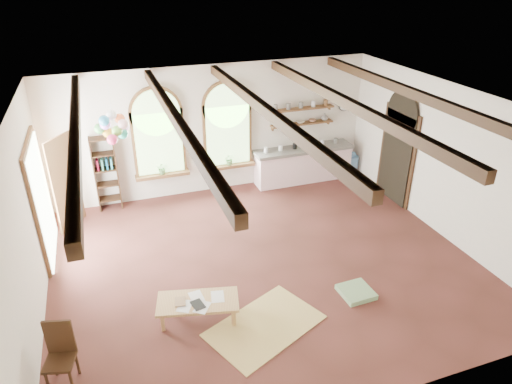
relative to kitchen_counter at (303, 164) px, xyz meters
name	(u,v)px	position (x,y,z in m)	size (l,w,h in m)	color
floor	(264,262)	(-2.30, -3.20, -0.48)	(8.00, 8.00, 0.00)	#5A2A25
ceiling_beams	(265,110)	(-2.30, -3.20, 2.62)	(6.20, 6.80, 0.18)	#311C0F
window_left	(158,136)	(-3.70, 0.23, 1.16)	(1.30, 0.28, 2.20)	brown
window_right	(228,128)	(-2.00, 0.23, 1.16)	(1.30, 0.28, 2.20)	brown
left_doorway	(42,201)	(-6.25, -1.40, 0.67)	(0.10, 1.90, 2.50)	brown
right_doorway	(396,158)	(1.65, -1.70, 0.62)	(0.10, 1.30, 2.40)	black
kitchen_counter	(303,164)	(0.00, 0.00, 0.00)	(2.68, 0.62, 0.94)	white
wall_shelf_lower	(302,123)	(0.00, 0.18, 1.07)	(1.70, 0.24, 0.04)	brown
wall_shelf_upper	(303,109)	(0.00, 0.18, 1.47)	(1.70, 0.24, 0.04)	brown
wall_clock	(344,105)	(1.25, 0.25, 1.42)	(0.32, 0.32, 0.04)	black
bookshelf	(106,174)	(-5.00, 0.12, 0.42)	(0.53, 0.32, 1.80)	#311C0F
coffee_table	(198,303)	(-3.87, -4.35, -0.14)	(1.43, 0.90, 0.38)	tan
side_chair	(62,367)	(-5.94, -4.98, -0.19)	(0.47, 0.47, 0.98)	#311C0F
floor_mat	(265,326)	(-2.90, -4.89, -0.47)	(1.82, 1.12, 0.02)	tan
floor_cushion	(356,292)	(-1.08, -4.68, -0.43)	(0.55, 0.55, 0.10)	gray
water_jug_a	(350,165)	(1.45, 0.00, -0.23)	(0.29, 0.29, 0.56)	#5588B6
water_jug_b	(352,164)	(1.52, 0.00, -0.20)	(0.33, 0.33, 0.63)	#5588B6
balloon_cluster	(113,127)	(-4.71, -0.90, 1.86)	(0.69, 0.76, 1.14)	silver
table_book	(175,302)	(-4.23, -4.28, -0.09)	(0.17, 0.25, 0.02)	olive
tablet	(198,305)	(-3.89, -4.46, -0.09)	(0.18, 0.26, 0.01)	black
potted_plant_left	(162,168)	(-3.70, 0.12, 0.37)	(0.27, 0.23, 0.30)	#598C4C
potted_plant_right	(230,159)	(-2.00, 0.12, 0.37)	(0.27, 0.23, 0.30)	#598C4C
shelf_cup_a	(275,124)	(-0.75, 0.18, 1.14)	(0.12, 0.10, 0.10)	white
shelf_cup_b	(288,123)	(-0.40, 0.18, 1.14)	(0.10, 0.10, 0.09)	beige
shelf_bowl_a	(300,122)	(-0.05, 0.18, 1.12)	(0.22, 0.22, 0.05)	beige
shelf_bowl_b	(312,120)	(0.30, 0.18, 1.12)	(0.20, 0.20, 0.06)	#8C664C
shelf_vase	(325,117)	(0.65, 0.18, 1.19)	(0.18, 0.18, 0.19)	slate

